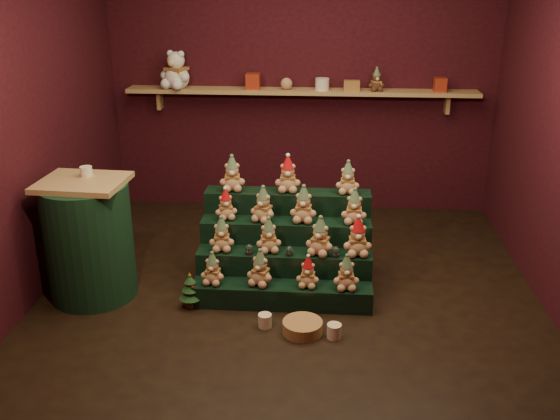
# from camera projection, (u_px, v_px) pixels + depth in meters

# --- Properties ---
(ground) EXTENTS (4.00, 4.00, 0.00)m
(ground) POSITION_uv_depth(u_px,v_px,m) (290.00, 291.00, 5.12)
(ground) COLOR black
(ground) RESTS_ON ground
(back_wall) EXTENTS (4.00, 0.10, 2.80)m
(back_wall) POSITION_uv_depth(u_px,v_px,m) (302.00, 79.00, 6.52)
(back_wall) COLOR black
(back_wall) RESTS_ON ground
(front_wall) EXTENTS (4.00, 0.10, 2.80)m
(front_wall) POSITION_uv_depth(u_px,v_px,m) (264.00, 234.00, 2.70)
(front_wall) COLOR black
(front_wall) RESTS_ON ground
(left_wall) EXTENTS (0.10, 4.00, 2.80)m
(left_wall) POSITION_uv_depth(u_px,v_px,m) (23.00, 120.00, 4.75)
(left_wall) COLOR black
(left_wall) RESTS_ON ground
(back_shelf) EXTENTS (3.60, 0.26, 0.24)m
(back_shelf) POSITION_uv_depth(u_px,v_px,m) (301.00, 92.00, 6.39)
(back_shelf) COLOR tan
(back_shelf) RESTS_ON ground
(riser_tier_front) EXTENTS (1.40, 0.22, 0.18)m
(riser_tier_front) POSITION_uv_depth(u_px,v_px,m) (282.00, 295.00, 4.87)
(riser_tier_front) COLOR black
(riser_tier_front) RESTS_ON ground
(riser_tier_midfront) EXTENTS (1.40, 0.22, 0.36)m
(riser_tier_midfront) POSITION_uv_depth(u_px,v_px,m) (284.00, 272.00, 5.05)
(riser_tier_midfront) COLOR black
(riser_tier_midfront) RESTS_ON ground
(riser_tier_midback) EXTENTS (1.40, 0.22, 0.54)m
(riser_tier_midback) POSITION_uv_depth(u_px,v_px,m) (286.00, 251.00, 5.22)
(riser_tier_midback) COLOR black
(riser_tier_midback) RESTS_ON ground
(riser_tier_back) EXTENTS (1.40, 0.22, 0.72)m
(riser_tier_back) POSITION_uv_depth(u_px,v_px,m) (287.00, 230.00, 5.39)
(riser_tier_back) COLOR black
(riser_tier_back) RESTS_ON ground
(teddy_0) EXTENTS (0.20, 0.19, 0.26)m
(teddy_0) POSITION_uv_depth(u_px,v_px,m) (213.00, 268.00, 4.82)
(teddy_0) COLOR tan
(teddy_0) RESTS_ON riser_tier_front
(teddy_1) EXTENTS (0.25, 0.24, 0.29)m
(teddy_1) POSITION_uv_depth(u_px,v_px,m) (260.00, 268.00, 4.80)
(teddy_1) COLOR tan
(teddy_1) RESTS_ON riser_tier_front
(teddy_2) EXTENTS (0.19, 0.18, 0.25)m
(teddy_2) POSITION_uv_depth(u_px,v_px,m) (308.00, 272.00, 4.78)
(teddy_2) COLOR tan
(teddy_2) RESTS_ON riser_tier_front
(teddy_3) EXTENTS (0.21, 0.19, 0.28)m
(teddy_3) POSITION_uv_depth(u_px,v_px,m) (346.00, 272.00, 4.74)
(teddy_3) COLOR tan
(teddy_3) RESTS_ON riser_tier_front
(teddy_4) EXTENTS (0.21, 0.20, 0.28)m
(teddy_4) POSITION_uv_depth(u_px,v_px,m) (222.00, 234.00, 4.97)
(teddy_4) COLOR tan
(teddy_4) RESTS_ON riser_tier_midfront
(teddy_5) EXTENTS (0.24, 0.22, 0.28)m
(teddy_5) POSITION_uv_depth(u_px,v_px,m) (269.00, 235.00, 4.95)
(teddy_5) COLOR tan
(teddy_5) RESTS_ON riser_tier_midfront
(teddy_6) EXTENTS (0.27, 0.26, 0.31)m
(teddy_6) POSITION_uv_depth(u_px,v_px,m) (320.00, 236.00, 4.89)
(teddy_6) COLOR tan
(teddy_6) RESTS_ON riser_tier_midfront
(teddy_7) EXTENTS (0.24, 0.22, 0.31)m
(teddy_7) POSITION_uv_depth(u_px,v_px,m) (358.00, 237.00, 4.88)
(teddy_7) COLOR tan
(teddy_7) RESTS_ON riser_tier_midfront
(teddy_8) EXTENTS (0.23, 0.21, 0.26)m
(teddy_8) POSITION_uv_depth(u_px,v_px,m) (226.00, 204.00, 5.12)
(teddy_8) COLOR tan
(teddy_8) RESTS_ON riser_tier_midback
(teddy_9) EXTENTS (0.26, 0.25, 0.29)m
(teddy_9) POSITION_uv_depth(u_px,v_px,m) (263.00, 204.00, 5.07)
(teddy_9) COLOR tan
(teddy_9) RESTS_ON riser_tier_midback
(teddy_10) EXTENTS (0.23, 0.21, 0.30)m
(teddy_10) POSITION_uv_depth(u_px,v_px,m) (304.00, 204.00, 5.06)
(teddy_10) COLOR tan
(teddy_10) RESTS_ON riser_tier_midback
(teddy_11) EXTENTS (0.22, 0.20, 0.29)m
(teddy_11) POSITION_uv_depth(u_px,v_px,m) (354.00, 206.00, 5.03)
(teddy_11) COLOR tan
(teddy_11) RESTS_ON riser_tier_midback
(teddy_12) EXTENTS (0.23, 0.21, 0.30)m
(teddy_12) POSITION_uv_depth(u_px,v_px,m) (232.00, 173.00, 5.23)
(teddy_12) COLOR tan
(teddy_12) RESTS_ON riser_tier_back
(teddy_13) EXTENTS (0.22, 0.20, 0.30)m
(teddy_13) POSITION_uv_depth(u_px,v_px,m) (288.00, 174.00, 5.21)
(teddy_13) COLOR tan
(teddy_13) RESTS_ON riser_tier_back
(teddy_14) EXTENTS (0.20, 0.18, 0.27)m
(teddy_14) POSITION_uv_depth(u_px,v_px,m) (348.00, 178.00, 5.17)
(teddy_14) COLOR tan
(teddy_14) RESTS_ON riser_tier_back
(snow_globe_a) EXTENTS (0.06, 0.06, 0.08)m
(snow_globe_a) POSITION_uv_depth(u_px,v_px,m) (249.00, 249.00, 4.93)
(snow_globe_a) COLOR black
(snow_globe_a) RESTS_ON riser_tier_midfront
(snow_globe_b) EXTENTS (0.06, 0.06, 0.08)m
(snow_globe_b) POSITION_uv_depth(u_px,v_px,m) (289.00, 251.00, 4.91)
(snow_globe_b) COLOR black
(snow_globe_b) RESTS_ON riser_tier_midfront
(snow_globe_c) EXTENTS (0.07, 0.07, 0.09)m
(snow_globe_c) POSITION_uv_depth(u_px,v_px,m) (336.00, 252.00, 4.88)
(snow_globe_c) COLOR black
(snow_globe_c) RESTS_ON riser_tier_midfront
(side_table) EXTENTS (0.68, 0.68, 0.98)m
(side_table) POSITION_uv_depth(u_px,v_px,m) (89.00, 239.00, 4.91)
(side_table) COLOR tan
(side_table) RESTS_ON ground
(table_ornament) EXTENTS (0.09, 0.09, 0.07)m
(table_ornament) POSITION_uv_depth(u_px,v_px,m) (86.00, 171.00, 4.81)
(table_ornament) COLOR beige
(table_ornament) RESTS_ON side_table
(mini_christmas_tree) EXTENTS (0.18, 0.18, 0.30)m
(mini_christmas_tree) POSITION_uv_depth(u_px,v_px,m) (190.00, 290.00, 4.84)
(mini_christmas_tree) COLOR #443118
(mini_christmas_tree) RESTS_ON ground
(mug_left) EXTENTS (0.10, 0.10, 0.10)m
(mug_left) POSITION_uv_depth(u_px,v_px,m) (265.00, 321.00, 4.60)
(mug_left) COLOR beige
(mug_left) RESTS_ON ground
(mug_right) EXTENTS (0.11, 0.11, 0.11)m
(mug_right) POSITION_uv_depth(u_px,v_px,m) (334.00, 331.00, 4.46)
(mug_right) COLOR beige
(mug_right) RESTS_ON ground
(wicker_basket) EXTENTS (0.32, 0.32, 0.09)m
(wicker_basket) POSITION_uv_depth(u_px,v_px,m) (303.00, 327.00, 4.52)
(wicker_basket) COLOR #AA7D44
(wicker_basket) RESTS_ON ground
(white_bear) EXTENTS (0.44, 0.42, 0.48)m
(white_bear) POSITION_uv_depth(u_px,v_px,m) (176.00, 65.00, 6.35)
(white_bear) COLOR white
(white_bear) RESTS_ON back_shelf
(brown_bear) EXTENTS (0.19, 0.18, 0.23)m
(brown_bear) POSITION_uv_depth(u_px,v_px,m) (376.00, 80.00, 6.26)
(brown_bear) COLOR #482818
(brown_bear) RESTS_ON back_shelf
(gift_tin_red_a) EXTENTS (0.14, 0.14, 0.16)m
(gift_tin_red_a) POSITION_uv_depth(u_px,v_px,m) (253.00, 81.00, 6.36)
(gift_tin_red_a) COLOR #B2351B
(gift_tin_red_a) RESTS_ON back_shelf
(gift_tin_cream) EXTENTS (0.14, 0.14, 0.12)m
(gift_tin_cream) POSITION_uv_depth(u_px,v_px,m) (322.00, 84.00, 6.32)
(gift_tin_cream) COLOR beige
(gift_tin_cream) RESTS_ON back_shelf
(gift_tin_red_b) EXTENTS (0.12, 0.12, 0.14)m
(gift_tin_red_b) POSITION_uv_depth(u_px,v_px,m) (440.00, 85.00, 6.24)
(gift_tin_red_b) COLOR #B2351B
(gift_tin_red_b) RESTS_ON back_shelf
(shelf_plush_ball) EXTENTS (0.12, 0.12, 0.12)m
(shelf_plush_ball) POSITION_uv_depth(u_px,v_px,m) (286.00, 84.00, 6.35)
(shelf_plush_ball) COLOR tan
(shelf_plush_ball) RESTS_ON back_shelf
(scarf_gift_box) EXTENTS (0.16, 0.10, 0.10)m
(scarf_gift_box) POSITION_uv_depth(u_px,v_px,m) (352.00, 86.00, 6.31)
(scarf_gift_box) COLOR #C64D1B
(scarf_gift_box) RESTS_ON back_shelf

